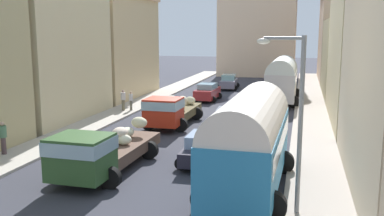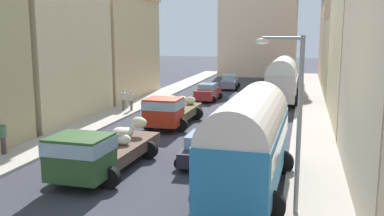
% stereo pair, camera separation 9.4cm
% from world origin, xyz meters
% --- Properties ---
extents(ground_plane, '(154.00, 154.00, 0.00)m').
position_xyz_m(ground_plane, '(0.00, 27.00, 0.00)').
color(ground_plane, '#353640').
extents(sidewalk_left, '(2.50, 70.00, 0.14)m').
position_xyz_m(sidewalk_left, '(-7.25, 27.00, 0.07)').
color(sidewalk_left, '#B5ADA1').
rests_on(sidewalk_left, ground).
extents(sidewalk_right, '(2.50, 70.00, 0.14)m').
position_xyz_m(sidewalk_right, '(7.25, 27.00, 0.07)').
color(sidewalk_right, '#B1A59A').
rests_on(sidewalk_right, ground).
extents(building_left_2, '(4.93, 10.05, 12.50)m').
position_xyz_m(building_left_2, '(-10.74, 22.80, 6.27)').
color(building_left_2, beige).
rests_on(building_left_2, ground).
extents(building_left_3, '(5.16, 11.40, 9.76)m').
position_xyz_m(building_left_3, '(-10.85, 34.09, 4.90)').
color(building_left_3, '#D8BD8C').
rests_on(building_left_3, ground).
extents(building_right_2, '(6.00, 13.50, 12.02)m').
position_xyz_m(building_right_2, '(11.50, 27.46, 6.01)').
color(building_right_2, beige).
rests_on(building_right_2, ground).
extents(building_right_3, '(5.67, 12.21, 7.42)m').
position_xyz_m(building_right_3, '(11.33, 40.77, 3.71)').
color(building_right_3, tan).
rests_on(building_right_3, ground).
extents(building_right_4, '(5.97, 13.60, 12.46)m').
position_xyz_m(building_right_4, '(11.21, 54.45, 6.26)').
color(building_right_4, '#CDAA89').
rests_on(building_right_4, ground).
extents(distant_church, '(10.73, 7.46, 19.55)m').
position_xyz_m(distant_church, '(0.00, 58.71, 7.19)').
color(distant_church, beige).
rests_on(distant_church, ground).
extents(parked_bus_0, '(3.47, 8.34, 3.95)m').
position_xyz_m(parked_bus_0, '(4.58, 12.06, 2.16)').
color(parked_bus_0, teal).
rests_on(parked_bus_0, ground).
extents(parked_bus_1, '(3.36, 8.26, 4.02)m').
position_xyz_m(parked_bus_1, '(4.74, 34.76, 2.21)').
color(parked_bus_1, silver).
rests_on(parked_bus_1, ground).
extents(cargo_truck_0, '(3.29, 7.32, 2.18)m').
position_xyz_m(cargo_truck_0, '(-1.97, 12.25, 1.15)').
color(cargo_truck_0, '#305429').
rests_on(cargo_truck_0, ground).
extents(cargo_truck_1, '(3.10, 6.82, 2.15)m').
position_xyz_m(cargo_truck_1, '(-1.89, 22.49, 1.15)').
color(cargo_truck_1, red).
rests_on(cargo_truck_1, ground).
extents(car_0, '(2.31, 4.11, 1.61)m').
position_xyz_m(car_0, '(-1.92, 34.05, 0.81)').
color(car_0, '#AC2B2D').
rests_on(car_0, ground).
extents(car_1, '(2.34, 4.20, 1.63)m').
position_xyz_m(car_1, '(-1.35, 42.54, 0.81)').
color(car_1, gray).
rests_on(car_1, ground).
extents(car_2, '(2.32, 3.73, 1.48)m').
position_xyz_m(car_2, '(2.09, 15.05, 0.74)').
color(car_2, '#24202A').
rests_on(car_2, ground).
extents(car_3, '(2.51, 3.70, 1.46)m').
position_xyz_m(car_3, '(2.12, 22.22, 0.74)').
color(car_3, silver).
rests_on(car_3, ground).
extents(pedestrian_0, '(0.54, 0.54, 1.83)m').
position_xyz_m(pedestrian_0, '(-8.05, 13.69, 1.04)').
color(pedestrian_0, '#503D40').
rests_on(pedestrian_0, ground).
extents(pedestrian_1, '(0.42, 0.42, 1.77)m').
position_xyz_m(pedestrian_1, '(-7.13, 26.81, 1.00)').
color(pedestrian_1, '#6F6851').
rests_on(pedestrian_1, ground).
extents(pedestrian_2, '(0.37, 0.37, 1.66)m').
position_xyz_m(pedestrian_2, '(-6.54, 26.95, 0.95)').
color(pedestrian_2, '#696352').
rests_on(pedestrian_2, ground).
extents(streetlamp_near, '(1.60, 0.28, 6.18)m').
position_xyz_m(streetlamp_near, '(6.29, 9.99, 3.69)').
color(streetlamp_near, gray).
rests_on(streetlamp_near, ground).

